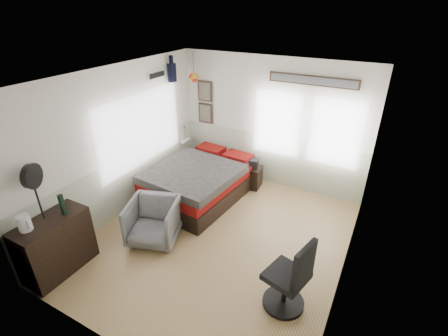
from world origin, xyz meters
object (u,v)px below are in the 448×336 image
(bed, at_px, (200,181))
(armchair, at_px, (153,221))
(nightstand, at_px, (250,177))
(task_chair, at_px, (290,282))
(dresser, at_px, (56,245))

(bed, xyz_separation_m, armchair, (0.05, -1.53, 0.02))
(nightstand, xyz_separation_m, task_chair, (1.73, -2.63, 0.22))
(bed, bearing_deg, armchair, -82.93)
(bed, xyz_separation_m, nightstand, (0.73, 0.85, -0.11))
(bed, xyz_separation_m, dresser, (-0.76, -2.74, 0.11))
(armchair, xyz_separation_m, task_chair, (2.42, -0.25, 0.08))
(dresser, relative_size, task_chair, 0.91)
(nightstand, relative_size, task_chair, 0.42)
(nightstand, bearing_deg, dresser, -117.22)
(armchair, distance_m, task_chair, 2.43)
(nightstand, bearing_deg, armchair, -110.73)
(task_chair, bearing_deg, nightstand, 137.64)
(nightstand, height_order, task_chair, task_chair)
(dresser, bearing_deg, bed, 74.54)
(armchair, xyz_separation_m, nightstand, (0.68, 2.37, -0.13))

